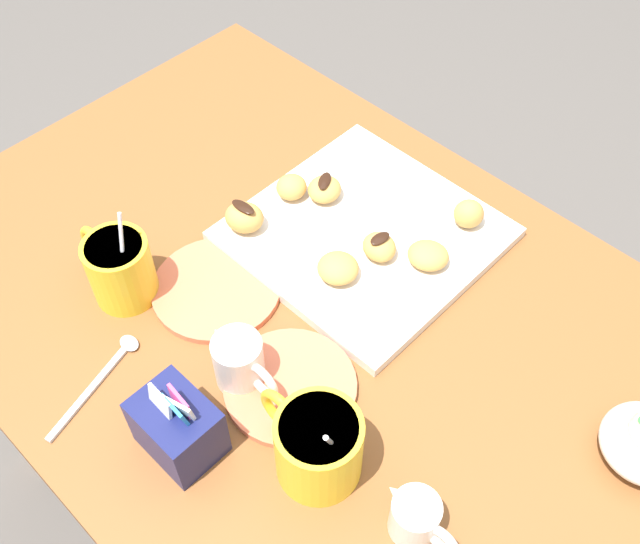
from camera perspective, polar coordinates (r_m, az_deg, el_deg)
The scene contains 21 objects.
ground_plane at distance 1.59m, azimuth -0.95°, elevation -17.49°, with size 8.00×8.00×0.00m, color #514C47.
dining_table at distance 1.07m, azimuth -1.35°, elevation -6.37°, with size 1.08×0.74×0.70m.
pastry_plate_square at distance 1.03m, azimuth 3.45°, elevation 2.90°, with size 0.32×0.32×0.02m, color silver.
coffee_mug_yellow_left at distance 0.81m, azimuth -0.22°, elevation -13.13°, with size 0.14×0.10×0.15m.
coffee_mug_yellow_right at distance 0.97m, azimuth -15.19°, elevation 0.38°, with size 0.12×0.08×0.14m.
cream_pitcher_white at distance 0.88m, azimuth -6.21°, elevation -6.79°, with size 0.10×0.06×0.07m.
sugar_caddy at distance 0.84m, azimuth -10.89°, elevation -11.62°, with size 0.09×0.07×0.11m.
chocolate_sauce_pitcher at distance 0.80m, azimuth 7.39°, elevation -18.17°, with size 0.09×0.05×0.06m.
saucer_coral_left at distance 0.98m, azimuth -7.97°, elevation -1.27°, with size 0.17×0.17×0.01m, color #E5704C.
saucer_coral_right at distance 0.89m, azimuth -2.30°, elevation -8.76°, with size 0.16×0.16×0.01m, color #E5704C.
loose_spoon_near_saucer at distance 0.94m, azimuth -16.22°, elevation -7.45°, with size 0.06×0.16×0.01m.
beignet_0 at distance 1.06m, azimuth -2.22°, elevation 6.55°, with size 0.04×0.04×0.03m, color #D19347.
beignet_1 at distance 0.96m, azimuth 1.39°, elevation 0.31°, with size 0.05×0.05×0.03m, color #D19347.
beignet_2 at distance 1.04m, azimuth 11.37°, elevation 4.42°, with size 0.04×0.04×0.04m, color #D19347.
beignet_3 at distance 1.06m, azimuth 0.35°, elevation 6.39°, with size 0.05×0.05×0.03m, color #D19347.
chocolate_drizzle_3 at distance 1.05m, azimuth 0.35°, elevation 7.04°, with size 0.03×0.02×0.01m, color black.
beignet_4 at distance 0.99m, azimuth 4.57°, elevation 1.94°, with size 0.04×0.05×0.03m, color #D19347.
chocolate_drizzle_4 at distance 0.98m, azimuth 4.64°, elevation 2.60°, with size 0.03×0.02×0.01m, color black.
beignet_5 at distance 0.99m, azimuth 8.32°, elevation 1.28°, with size 0.05×0.06×0.03m, color #D19347.
beignet_6 at distance 1.02m, azimuth -5.84°, elevation 4.21°, with size 0.05×0.05×0.04m, color #D19347.
chocolate_drizzle_6 at distance 1.01m, azimuth -5.94°, elevation 5.01°, with size 0.04×0.02×0.01m, color black.
Camera 1 is at (-0.42, 0.39, 1.48)m, focal length 41.61 mm.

